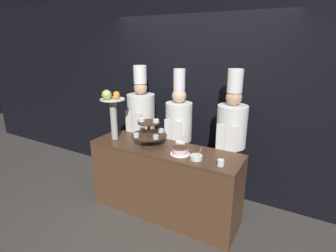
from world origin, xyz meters
The scene contains 12 objects.
ground_plane centered at (0.00, 0.00, 0.00)m, with size 14.00×14.00×0.00m, color #47423D.
wall_back centered at (0.00, 1.12, 1.40)m, with size 10.00×0.06×2.80m.
buffet_counter centered at (0.00, 0.28, 0.46)m, with size 1.91×0.56×0.91m.
tiered_stand centered at (-0.21, 0.28, 1.07)m, with size 0.44×0.44×0.34m.
fruit_pedestal centered at (-0.74, 0.22, 1.35)m, with size 0.31×0.31×0.66m.
cake_round centered at (0.26, 0.20, 0.95)m, with size 0.23×0.23×0.09m.
cup_white centered at (0.76, 0.15, 0.95)m, with size 0.07×0.07×0.07m.
serving_bowl_near centered at (0.48, 0.17, 0.94)m, with size 0.13×0.13×0.15m.
serving_bowl_far centered at (0.14, 0.45, 0.94)m, with size 0.12×0.12×0.15m.
chef_left centered at (-0.65, 0.74, 0.99)m, with size 0.40×0.40×1.83m.
chef_center_left centered at (-0.04, 0.74, 0.97)m, with size 0.35×0.35×1.82m.
chef_center_right centered at (0.68, 0.74, 1.01)m, with size 0.36×0.36×1.85m.
Camera 1 is at (1.50, -2.27, 2.14)m, focal length 28.00 mm.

